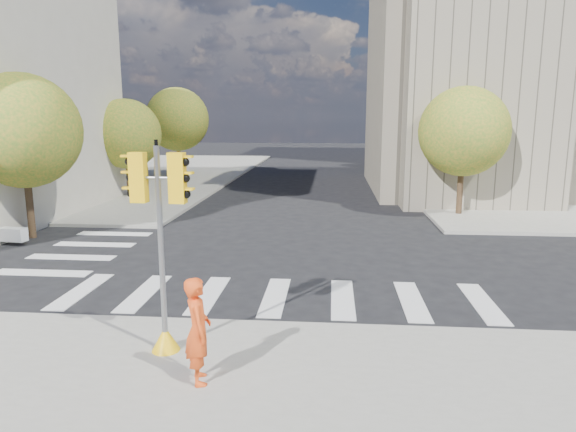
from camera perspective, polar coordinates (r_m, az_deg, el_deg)
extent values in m
plane|color=black|center=(15.77, -0.28, -6.52)|extent=(160.00, 160.00, 0.00)
cube|color=gray|center=(45.26, 29.26, 3.66)|extent=(28.00, 40.00, 0.15)
cube|color=gray|center=(46.45, -22.57, 4.37)|extent=(28.00, 40.00, 0.15)
cube|color=gray|center=(31.02, 19.81, 14.52)|extent=(8.00, 8.00, 14.00)
cube|color=#9EA0A3|center=(61.47, 26.05, 19.52)|extent=(20.00, 18.00, 30.00)
cylinder|color=#382616|center=(22.66, -26.74, 0.87)|extent=(0.28, 0.28, 2.45)
sphere|color=#337722|center=(22.39, -27.40, 8.40)|extent=(4.40, 4.40, 4.40)
cylinder|color=#382616|center=(31.53, -17.27, 3.82)|extent=(0.28, 0.28, 2.17)
sphere|color=#337722|center=(31.33, -17.55, 8.70)|extent=(4.00, 4.00, 4.00)
cylinder|color=#382616|center=(40.89, -12.03, 5.92)|extent=(0.28, 0.28, 2.62)
sphere|color=#337722|center=(40.75, -12.22, 10.45)|extent=(4.80, 4.80, 4.80)
cylinder|color=#382616|center=(25.97, 18.55, 2.54)|extent=(0.28, 0.28, 2.38)
sphere|color=#337722|center=(25.73, 18.94, 8.87)|extent=(4.20, 4.20, 4.20)
cylinder|color=#382616|center=(37.65, 14.34, 5.33)|extent=(0.28, 0.28, 2.52)
sphere|color=#337722|center=(37.49, 14.56, 10.05)|extent=(4.60, 4.60, 4.60)
cylinder|color=#382616|center=(49.50, 12.10, 6.56)|extent=(0.28, 0.28, 2.27)
sphere|color=#337722|center=(49.37, 12.23, 9.72)|extent=(4.00, 4.00, 4.00)
cylinder|color=black|center=(29.74, 18.05, 9.30)|extent=(0.12, 0.12, 8.00)
cube|color=black|center=(29.93, 18.52, 16.97)|extent=(0.35, 0.18, 0.22)
cylinder|color=black|center=(43.50, 13.90, 9.88)|extent=(0.12, 0.12, 8.00)
cube|color=black|center=(43.63, 14.15, 15.13)|extent=(0.35, 0.18, 0.22)
cone|color=yellow|center=(10.78, -13.45, -13.09)|extent=(0.56, 0.56, 0.50)
cylinder|color=gray|center=(10.19, -13.90, -3.88)|extent=(0.11, 0.11, 4.07)
cylinder|color=black|center=(9.88, -14.45, 7.88)|extent=(0.07, 0.07, 0.12)
cylinder|color=gray|center=(9.93, -14.28, 4.14)|extent=(0.90, 0.10, 0.06)
cube|color=yellow|center=(10.08, -16.29, 4.13)|extent=(0.31, 0.23, 0.95)
cube|color=yellow|center=(9.80, -12.21, 4.14)|extent=(0.31, 0.23, 0.95)
imported|color=#F04C16|center=(9.23, -9.97, -12.39)|extent=(0.67, 0.81, 1.91)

